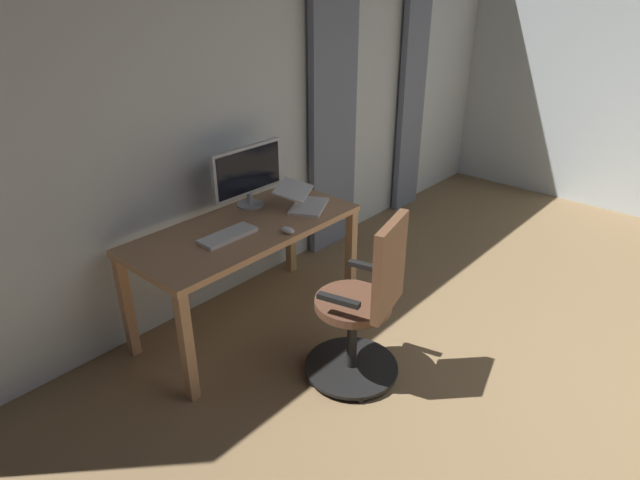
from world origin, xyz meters
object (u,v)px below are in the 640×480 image
(computer_mouse, at_px, (288,230))
(computer_keyboard, at_px, (228,236))
(office_chair, at_px, (364,310))
(laptop, at_px, (303,200))
(desk, at_px, (245,239))
(computer_monitor, at_px, (248,172))

(computer_mouse, bearing_deg, computer_keyboard, -38.69)
(office_chair, xyz_separation_m, laptop, (-0.39, -0.83, 0.32))
(computer_keyboard, bearing_deg, laptop, 178.07)
(desk, xyz_separation_m, office_chair, (-0.07, 0.90, -0.17))
(office_chair, distance_m, computer_mouse, 0.69)
(computer_monitor, distance_m, laptop, 0.41)
(office_chair, xyz_separation_m, computer_keyboard, (0.25, -0.85, 0.28))
(office_chair, relative_size, computer_keyboard, 2.82)
(office_chair, xyz_separation_m, computer_mouse, (-0.04, -0.63, 0.28))
(desk, bearing_deg, computer_monitor, -137.84)
(desk, bearing_deg, office_chair, 94.44)
(desk, height_order, computer_keyboard, computer_keyboard)
(computer_keyboard, xyz_separation_m, computer_mouse, (-0.28, 0.23, 0.01))
(laptop, distance_m, computer_mouse, 0.41)
(computer_monitor, xyz_separation_m, computer_mouse, (0.14, 0.50, -0.22))
(computer_keyboard, bearing_deg, computer_mouse, 141.31)
(desk, distance_m, computer_mouse, 0.31)
(computer_keyboard, bearing_deg, computer_monitor, -147.06)
(desk, xyz_separation_m, laptop, (-0.46, 0.07, 0.14))
(computer_keyboard, height_order, laptop, laptop)
(laptop, bearing_deg, office_chair, 36.30)
(computer_monitor, bearing_deg, computer_mouse, 74.07)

